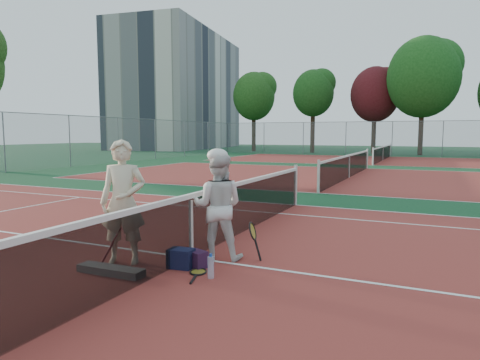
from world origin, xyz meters
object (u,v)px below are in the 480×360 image
apartment_block (180,92)px  sports_bag_navy (181,258)px  player_a (123,202)px  racket_black_held (253,242)px  water_bottle (211,267)px  player_b (218,206)px  net_main (191,226)px  racket_red (117,246)px  racket_spare (198,272)px  sports_bag_purple (197,259)px

apartment_block → sports_bag_navy: (28.11, -44.48, -7.36)m
player_a → racket_black_held: player_a is taller
player_a → water_bottle: size_ratio=6.19×
racket_black_held → sports_bag_navy: size_ratio=1.64×
player_b → sports_bag_navy: size_ratio=4.62×
player_a → racket_black_held: 2.04m
racket_black_held → water_bottle: size_ratio=1.95×
apartment_block → sports_bag_navy: bearing=-57.7°
net_main → racket_red: bearing=-141.5°
apartment_block → racket_red: apartment_block is taller
net_main → racket_spare: net_main is taller
racket_black_held → racket_spare: 1.03m
sports_bag_purple → apartment_block: bearing=122.5°
player_a → racket_red: bearing=-166.3°
water_bottle → sports_bag_navy: bearing=160.3°
racket_black_held → player_a: bearing=22.1°
net_main → racket_red: size_ratio=20.44×
racket_black_held → sports_bag_navy: 1.13m
player_a → water_bottle: 1.70m
net_main → water_bottle: (0.72, -0.70, -0.36)m
racket_red → water_bottle: 1.60m
player_a → player_b: (1.17, 0.80, -0.10)m
racket_black_held → racket_spare: size_ratio=0.97×
player_a → racket_red: size_ratio=3.46×
player_b → water_bottle: 1.15m
player_b → sports_bag_navy: (-0.27, -0.65, -0.69)m
player_a → player_b: bearing=10.4°
player_b → racket_spare: player_b is taller
player_b → apartment_block: bearing=-73.5°
racket_red → racket_black_held: racket_black_held is taller
apartment_block → sports_bag_purple: 53.14m
net_main → sports_bag_purple: bearing=-49.1°
racket_spare → water_bottle: size_ratio=2.00×
player_b → sports_bag_purple: size_ratio=5.55×
sports_bag_navy → sports_bag_purple: size_ratio=1.20×
net_main → racket_black_held: (0.91, 0.30, -0.22)m
player_a → racket_red: (-0.09, -0.07, -0.66)m
racket_red → sports_bag_navy: size_ratio=1.50×
net_main → player_b: 0.52m
net_main → sports_bag_purple: 0.61m
racket_spare → water_bottle: (0.26, -0.12, 0.14)m
racket_red → racket_black_held: 2.04m
water_bottle → apartment_block: bearing=122.7°
racket_black_held → net_main: bearing=11.7°
player_a → racket_spare: player_a is taller
sports_bag_purple → racket_red: bearing=-164.1°
sports_bag_navy → net_main: bearing=103.2°
racket_black_held → sports_bag_purple: racket_black_held is taller
player_b → sports_bag_navy: player_b is taller
player_b → water_bottle: player_b is taller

